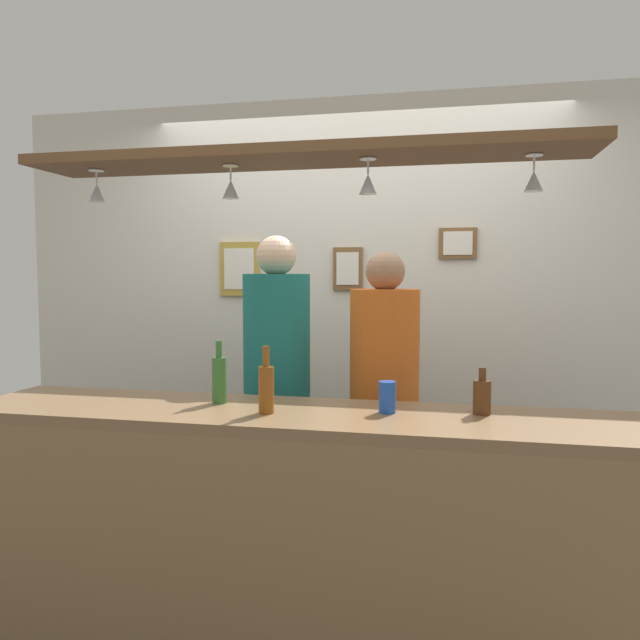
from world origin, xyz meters
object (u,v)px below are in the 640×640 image
bottle_beer_amber_tall (266,387)px  drink_can (387,397)px  bottle_beer_brown_stubby (482,396)px  picture_frame_crest (348,269)px  person_right_orange_shirt (384,385)px  person_middle_teal_shirt (277,370)px  picture_frame_upper_small (458,243)px  picture_frame_caricature (240,269)px  bottle_beer_green_import (219,378)px

bottle_beer_amber_tall → drink_can: 0.47m
bottle_beer_amber_tall → drink_can: bottle_beer_amber_tall is taller
bottle_beer_brown_stubby → picture_frame_crest: 1.59m
bottle_beer_brown_stubby → person_right_orange_shirt: bearing=126.4°
drink_can → picture_frame_crest: (-0.38, 1.36, 0.51)m
person_middle_teal_shirt → bottle_beer_brown_stubby: person_middle_teal_shirt is taller
person_middle_teal_shirt → picture_frame_upper_small: (0.90, 0.72, 0.67)m
bottle_beer_amber_tall → picture_frame_caricature: (-0.63, 1.47, 0.47)m
bottle_beer_amber_tall → picture_frame_crest: (0.07, 1.47, 0.47)m
drink_can → bottle_beer_green_import: bearing=177.1°
person_middle_teal_shirt → bottle_beer_green_import: size_ratio=6.62×
person_right_orange_shirt → bottle_beer_amber_tall: (-0.38, -0.75, 0.11)m
person_right_orange_shirt → picture_frame_crest: size_ratio=6.30×
bottle_beer_amber_tall → picture_frame_upper_small: picture_frame_upper_small is taller
bottle_beer_brown_stubby → bottle_beer_green_import: (-1.06, -0.02, 0.03)m
person_middle_teal_shirt → picture_frame_upper_small: bearing=38.7°
picture_frame_caricature → bottle_beer_green_import: bearing=-74.0°
person_right_orange_shirt → bottle_beer_amber_tall: 0.84m
picture_frame_upper_small → bottle_beer_green_import: bearing=-126.2°
person_right_orange_shirt → bottle_beer_green_import: (-0.62, -0.61, 0.11)m
bottle_beer_brown_stubby → bottle_beer_amber_tall: bottle_beer_amber_tall is taller
bottle_beer_amber_tall → picture_frame_crest: bearing=87.2°
person_middle_teal_shirt → picture_frame_caricature: bearing=122.1°
picture_frame_caricature → drink_can: bearing=-51.6°
bottle_beer_amber_tall → person_right_orange_shirt: bearing=63.3°
bottle_beer_brown_stubby → picture_frame_crest: (-0.74, 1.31, 0.50)m
bottle_beer_brown_stubby → bottle_beer_amber_tall: 0.83m
bottle_beer_green_import → picture_frame_upper_small: bearing=53.8°
person_middle_teal_shirt → person_right_orange_shirt: person_middle_teal_shirt is taller
drink_can → person_middle_teal_shirt: bearing=134.4°
picture_frame_upper_small → drink_can: bearing=-101.2°
person_middle_teal_shirt → bottle_beer_amber_tall: person_middle_teal_shirt is taller
bottle_beer_brown_stubby → picture_frame_crest: bearing=119.4°
person_middle_teal_shirt → picture_frame_upper_small: size_ratio=7.83×
drink_can → picture_frame_caricature: (-1.08, 1.36, 0.51)m
bottle_beer_amber_tall → picture_frame_upper_small: 1.75m
person_right_orange_shirt → bottle_beer_green_import: 0.88m
picture_frame_upper_small → picture_frame_crest: bearing=180.0°
picture_frame_caricature → bottle_beer_amber_tall: bearing=-66.9°
person_middle_teal_shirt → bottle_beer_brown_stubby: bearing=-31.0°
bottle_beer_brown_stubby → picture_frame_crest: picture_frame_crest is taller
person_right_orange_shirt → bottle_beer_brown_stubby: (0.43, -0.59, 0.08)m
person_middle_teal_shirt → picture_frame_caricature: size_ratio=5.07×
bottle_beer_green_import → picture_frame_crest: bearing=76.5°
person_middle_teal_shirt → drink_can: size_ratio=14.12×
person_middle_teal_shirt → bottle_beer_green_import: 0.61m
drink_can → person_right_orange_shirt: bearing=97.0°
person_middle_teal_shirt → bottle_beer_green_import: (-0.07, -0.61, 0.06)m
bottle_beer_amber_tall → picture_frame_caricature: size_ratio=0.76×
person_right_orange_shirt → bottle_beer_brown_stubby: size_ratio=9.10×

